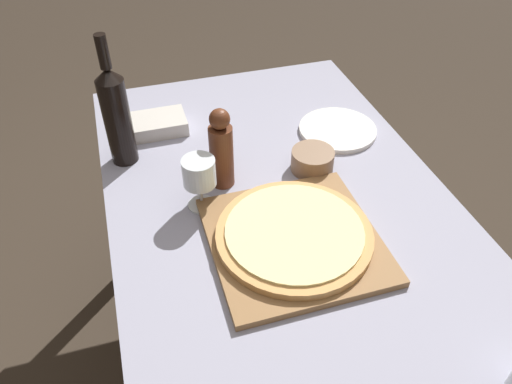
{
  "coord_description": "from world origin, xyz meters",
  "views": [
    {
      "loc": [
        -0.33,
        -0.82,
        1.57
      ],
      "look_at": [
        -0.07,
        0.03,
        0.8
      ],
      "focal_mm": 35.0,
      "sensor_mm": 36.0,
      "label": 1
    }
  ],
  "objects": [
    {
      "name": "pizza",
      "position": [
        -0.02,
        -0.1,
        0.77
      ],
      "size": [
        0.35,
        0.35,
        0.02
      ],
      "color": "tan",
      "rests_on": "cutting_board"
    },
    {
      "name": "wine_bottle",
      "position": [
        -0.35,
        0.33,
        0.88
      ],
      "size": [
        0.07,
        0.07,
        0.36
      ],
      "color": "black",
      "rests_on": "dining_table"
    },
    {
      "name": "pepper_mill",
      "position": [
        -0.12,
        0.16,
        0.84
      ],
      "size": [
        0.06,
        0.06,
        0.22
      ],
      "color": "#5B2D19",
      "rests_on": "dining_table"
    },
    {
      "name": "wine_glass",
      "position": [
        -0.19,
        0.09,
        0.84
      ],
      "size": [
        0.08,
        0.08,
        0.14
      ],
      "color": "silver",
      "rests_on": "dining_table"
    },
    {
      "name": "dining_table",
      "position": [
        0.0,
        0.0,
        0.64
      ],
      "size": [
        0.84,
        1.43,
        0.74
      ],
      "color": "#9393A8",
      "rests_on": "ground_plane"
    },
    {
      "name": "food_container",
      "position": [
        -0.24,
        0.44,
        0.76
      ],
      "size": [
        0.15,
        0.11,
        0.04
      ],
      "color": "beige",
      "rests_on": "dining_table"
    },
    {
      "name": "cutting_board",
      "position": [
        -0.02,
        -0.1,
        0.75
      ],
      "size": [
        0.37,
        0.38,
        0.02
      ],
      "color": "olive",
      "rests_on": "dining_table"
    },
    {
      "name": "small_bowl",
      "position": [
        0.12,
        0.14,
        0.77
      ],
      "size": [
        0.11,
        0.11,
        0.06
      ],
      "color": "#84664C",
      "rests_on": "dining_table"
    },
    {
      "name": "ground_plane",
      "position": [
        0.0,
        0.0,
        0.0
      ],
      "size": [
        12.0,
        12.0,
        0.0
      ],
      "primitive_type": "plane",
      "color": "#382D23"
    },
    {
      "name": "dinner_plate",
      "position": [
        0.26,
        0.28,
        0.74
      ],
      "size": [
        0.23,
        0.23,
        0.01
      ],
      "color": "silver",
      "rests_on": "dining_table"
    }
  ]
}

